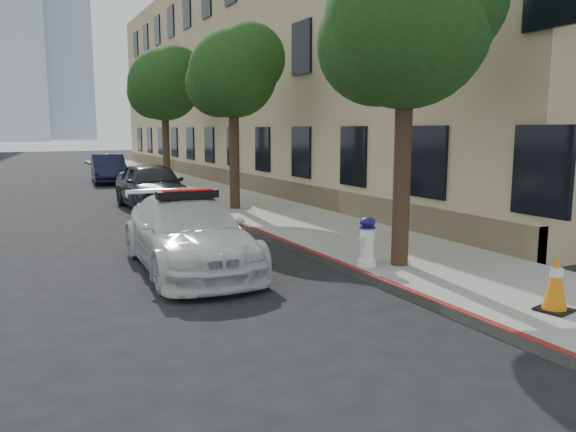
# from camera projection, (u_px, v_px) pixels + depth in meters

# --- Properties ---
(ground) EXTENTS (120.00, 120.00, 0.00)m
(ground) POSITION_uv_depth(u_px,v_px,m) (207.00, 266.00, 10.45)
(ground) COLOR black
(ground) RESTS_ON ground
(sidewalk) EXTENTS (3.20, 50.00, 0.15)m
(sidewalk) POSITION_uv_depth(u_px,v_px,m) (214.00, 196.00, 20.86)
(sidewalk) COLOR gray
(sidewalk) RESTS_ON ground
(curb_strip) EXTENTS (0.12, 50.00, 0.15)m
(curb_strip) POSITION_uv_depth(u_px,v_px,m) (173.00, 198.00, 20.18)
(curb_strip) COLOR maroon
(curb_strip) RESTS_ON ground
(building) EXTENTS (8.00, 36.00, 10.00)m
(building) POSITION_uv_depth(u_px,v_px,m) (288.00, 77.00, 27.00)
(building) COLOR tan
(building) RESTS_ON ground
(tower_right) EXTENTS (14.00, 14.00, 44.00)m
(tower_right) POSITION_uv_depth(u_px,v_px,m) (57.00, 44.00, 130.35)
(tower_right) COLOR #9EA8B7
(tower_right) RESTS_ON ground
(tree_near) EXTENTS (2.92, 2.82, 5.62)m
(tree_near) POSITION_uv_depth(u_px,v_px,m) (409.00, 23.00, 9.30)
(tree_near) COLOR black
(tree_near) RESTS_ON sidewalk
(tree_mid) EXTENTS (2.77, 2.64, 5.43)m
(tree_mid) POSITION_uv_depth(u_px,v_px,m) (234.00, 72.00, 16.39)
(tree_mid) COLOR black
(tree_mid) RESTS_ON sidewalk
(tree_far) EXTENTS (3.10, 3.00, 5.81)m
(tree_far) POSITION_uv_depth(u_px,v_px,m) (165.00, 84.00, 23.43)
(tree_far) COLOR black
(tree_far) RESTS_ON sidewalk
(police_car) EXTENTS (2.01, 4.56, 1.45)m
(police_car) POSITION_uv_depth(u_px,v_px,m) (188.00, 233.00, 10.17)
(police_car) COLOR silver
(police_car) RESTS_ON ground
(parked_car_mid) EXTENTS (1.80, 4.38, 1.49)m
(parked_car_mid) POSITION_uv_depth(u_px,v_px,m) (152.00, 186.00, 17.81)
(parked_car_mid) COLOR black
(parked_car_mid) RESTS_ON ground
(parked_car_far) EXTENTS (1.77, 4.19, 1.35)m
(parked_car_far) POSITION_uv_depth(u_px,v_px,m) (108.00, 169.00, 26.50)
(parked_car_far) COLOR black
(parked_car_far) RESTS_ON ground
(fire_hydrant) EXTENTS (0.37, 0.33, 0.87)m
(fire_hydrant) POSITION_uv_depth(u_px,v_px,m) (367.00, 242.00, 9.81)
(fire_hydrant) COLOR white
(fire_hydrant) RESTS_ON sidewalk
(traffic_cone) EXTENTS (0.47, 0.47, 0.77)m
(traffic_cone) POSITION_uv_depth(u_px,v_px,m) (556.00, 283.00, 7.34)
(traffic_cone) COLOR black
(traffic_cone) RESTS_ON sidewalk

